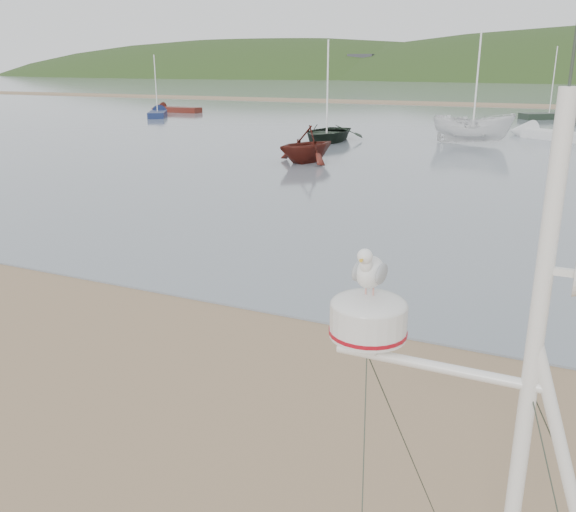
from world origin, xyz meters
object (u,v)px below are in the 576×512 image
at_px(boat_red, 307,127).
at_px(boat_white, 475,103).
at_px(boat_dark, 327,99).
at_px(dinghy_red_far, 169,109).
at_px(sailboat_dark_mid, 566,116).
at_px(sailboat_blue_near, 159,113).
at_px(sailboat_white_near, 540,133).

distance_m(boat_red, boat_white, 12.27).
bearing_deg(boat_dark, dinghy_red_far, 143.65).
height_order(boat_white, dinghy_red_far, boat_white).
xyz_separation_m(boat_white, dinghy_red_far, (-31.25, 13.66, -2.05)).
relative_size(boat_dark, dinghy_red_far, 0.87).
bearing_deg(boat_red, boat_white, 84.72).
distance_m(boat_dark, sailboat_dark_mid, 27.33).
bearing_deg(dinghy_red_far, boat_dark, -35.08).
distance_m(boat_dark, sailboat_blue_near, 24.21).
bearing_deg(boat_dark, sailboat_white_near, 32.67).
bearing_deg(sailboat_dark_mid, boat_red, -107.78).
bearing_deg(boat_white, boat_dark, 105.55).
height_order(sailboat_dark_mid, sailboat_blue_near, sailboat_dark_mid).
relative_size(boat_white, sailboat_blue_near, 0.81).
relative_size(sailboat_dark_mid, sailboat_white_near, 0.98).
xyz_separation_m(boat_dark, sailboat_dark_mid, (12.56, 24.18, -2.20)).
bearing_deg(dinghy_red_far, boat_white, -23.61).
bearing_deg(dinghy_red_far, sailboat_blue_near, -64.52).
distance_m(sailboat_dark_mid, sailboat_white_near, 16.49).
distance_m(sailboat_white_near, dinghy_red_far, 35.67).
relative_size(boat_red, sailboat_white_near, 0.50).
bearing_deg(boat_white, sailboat_white_near, -35.91).
height_order(boat_white, sailboat_blue_near, sailboat_blue_near).
relative_size(boat_dark, sailboat_white_near, 0.75).
bearing_deg(sailboat_blue_near, sailboat_white_near, -7.14).
relative_size(boat_dark, sailboat_blue_near, 0.86).
relative_size(sailboat_dark_mid, sailboat_blue_near, 1.13).
bearing_deg(boat_red, sailboat_dark_mid, 95.65).
bearing_deg(dinghy_red_far, boat_red, -43.90).
distance_m(boat_white, sailboat_blue_near, 30.59).
xyz_separation_m(boat_white, sailboat_white_near, (3.39, 5.11, -2.04)).
height_order(sailboat_dark_mid, sailboat_white_near, sailboat_white_near).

